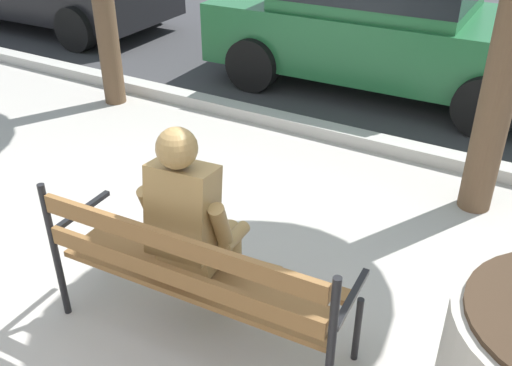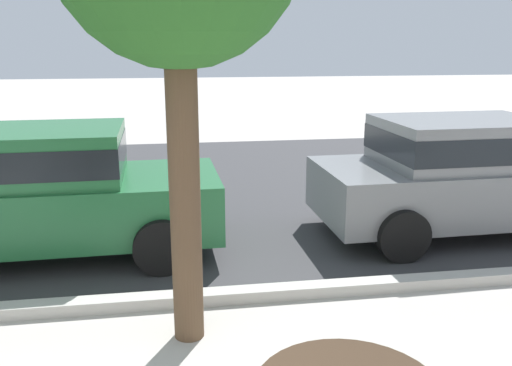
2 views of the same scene
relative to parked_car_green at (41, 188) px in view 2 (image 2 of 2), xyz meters
name	(u,v)px [view 2 (image 2 of 2)]	position (x,y,z in m)	size (l,w,h in m)	color
street_surface	(108,190)	(0.42, 2.99, -0.84)	(60.00, 9.00, 0.01)	#38383A
curb_stone	(58,308)	(0.42, -1.61, -0.78)	(60.00, 0.20, 0.12)	#B2AFA8
parked_car_green	(41,188)	(0.00, 0.00, 0.00)	(4.14, 2.00, 1.56)	#236638
parked_car_grey	(466,172)	(5.47, 0.00, 0.00)	(4.14, 2.00, 1.56)	slate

